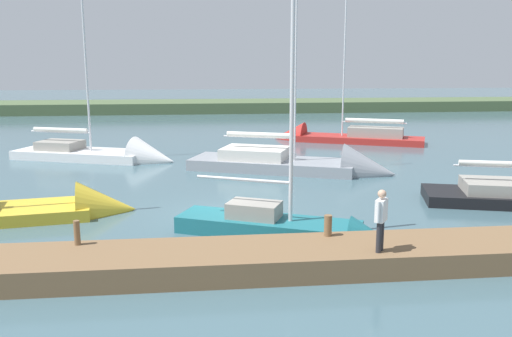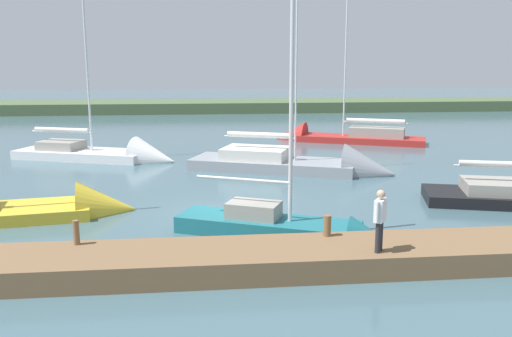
{
  "view_description": "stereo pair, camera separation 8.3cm",
  "coord_description": "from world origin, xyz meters",
  "px_view_note": "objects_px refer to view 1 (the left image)",
  "views": [
    {
      "loc": [
        0.87,
        19.07,
        5.49
      ],
      "look_at": [
        -1.36,
        -0.96,
        1.51
      ],
      "focal_mm": 37.22,
      "sensor_mm": 36.0,
      "label": 1
    },
    {
      "loc": [
        0.78,
        19.08,
        5.49
      ],
      "look_at": [
        -1.36,
        -0.96,
        1.51
      ],
      "focal_mm": 37.22,
      "sensor_mm": 36.0,
      "label": 2
    }
  ],
  "objects_px": {
    "sailboat_far_left": "(18,215)",
    "mooring_post_near": "(328,225)",
    "sailboat_mid_channel": "(113,157)",
    "sailboat_near_dock": "(294,233)",
    "mooring_post_far": "(77,233)",
    "sailboat_outer_mooring": "(311,168)",
    "person_on_dock": "(381,216)",
    "sailboat_far_right": "(333,139)"
  },
  "relations": [
    {
      "from": "sailboat_mid_channel",
      "to": "mooring_post_near",
      "type": "bearing_deg",
      "value": -42.93
    },
    {
      "from": "sailboat_outer_mooring",
      "to": "sailboat_far_right",
      "type": "xyz_separation_m",
      "value": [
        -3.9,
        -10.71,
        -0.01
      ]
    },
    {
      "from": "mooring_post_far",
      "to": "sailboat_outer_mooring",
      "type": "xyz_separation_m",
      "value": [
        -9.13,
        -12.19,
        -0.8
      ]
    },
    {
      "from": "sailboat_outer_mooring",
      "to": "person_on_dock",
      "type": "distance_m",
      "value": 13.72
    },
    {
      "from": "sailboat_mid_channel",
      "to": "sailboat_far_right",
      "type": "relative_size",
      "value": 0.96
    },
    {
      "from": "sailboat_mid_channel",
      "to": "sailboat_near_dock",
      "type": "relative_size",
      "value": 1.44
    },
    {
      "from": "sailboat_near_dock",
      "to": "sailboat_far_left",
      "type": "bearing_deg",
      "value": -173.99
    },
    {
      "from": "person_on_dock",
      "to": "sailboat_mid_channel",
      "type": "bearing_deg",
      "value": 153.76
    },
    {
      "from": "mooring_post_near",
      "to": "sailboat_outer_mooring",
      "type": "bearing_deg",
      "value": -100.1
    },
    {
      "from": "mooring_post_near",
      "to": "mooring_post_far",
      "type": "relative_size",
      "value": 0.9
    },
    {
      "from": "mooring_post_near",
      "to": "sailboat_far_left",
      "type": "relative_size",
      "value": 0.06
    },
    {
      "from": "sailboat_mid_channel",
      "to": "sailboat_near_dock",
      "type": "distance_m",
      "value": 16.92
    },
    {
      "from": "mooring_post_far",
      "to": "sailboat_far_left",
      "type": "height_order",
      "value": "sailboat_far_left"
    },
    {
      "from": "mooring_post_far",
      "to": "sailboat_mid_channel",
      "type": "distance_m",
      "value": 16.91
    },
    {
      "from": "sailboat_mid_channel",
      "to": "sailboat_far_right",
      "type": "distance_m",
      "value": 15.84
    },
    {
      "from": "mooring_post_far",
      "to": "sailboat_far_right",
      "type": "xyz_separation_m",
      "value": [
        -13.03,
        -22.9,
        -0.81
      ]
    },
    {
      "from": "sailboat_far_left",
      "to": "mooring_post_near",
      "type": "bearing_deg",
      "value": -35.6
    },
    {
      "from": "mooring_post_far",
      "to": "sailboat_near_dock",
      "type": "bearing_deg",
      "value": -163.61
    },
    {
      "from": "sailboat_far_left",
      "to": "sailboat_mid_channel",
      "type": "distance_m",
      "value": 11.89
    },
    {
      "from": "sailboat_outer_mooring",
      "to": "sailboat_near_dock",
      "type": "relative_size",
      "value": 1.55
    },
    {
      "from": "mooring_post_far",
      "to": "sailboat_near_dock",
      "type": "height_order",
      "value": "sailboat_near_dock"
    },
    {
      "from": "mooring_post_near",
      "to": "person_on_dock",
      "type": "height_order",
      "value": "person_on_dock"
    },
    {
      "from": "mooring_post_near",
      "to": "sailboat_mid_channel",
      "type": "xyz_separation_m",
      "value": [
        8.55,
        -16.82,
        -0.8
      ]
    },
    {
      "from": "sailboat_far_left",
      "to": "sailboat_near_dock",
      "type": "bearing_deg",
      "value": -27.7
    },
    {
      "from": "sailboat_mid_channel",
      "to": "person_on_dock",
      "type": "xyz_separation_m",
      "value": [
        -9.59,
        18.23,
        1.45
      ]
    },
    {
      "from": "sailboat_outer_mooring",
      "to": "sailboat_near_dock",
      "type": "bearing_deg",
      "value": -83.66
    },
    {
      "from": "sailboat_mid_channel",
      "to": "sailboat_far_right",
      "type": "xyz_separation_m",
      "value": [
        -14.62,
        -6.08,
        0.02
      ]
    },
    {
      "from": "sailboat_outer_mooring",
      "to": "mooring_post_far",
      "type": "bearing_deg",
      "value": -105.25
    },
    {
      "from": "sailboat_near_dock",
      "to": "mooring_post_far",
      "type": "bearing_deg",
      "value": -139.09
    },
    {
      "from": "sailboat_far_left",
      "to": "sailboat_outer_mooring",
      "type": "relative_size",
      "value": 0.84
    },
    {
      "from": "mooring_post_near",
      "to": "person_on_dock",
      "type": "xyz_separation_m",
      "value": [
        -1.04,
        1.41,
        0.65
      ]
    },
    {
      "from": "mooring_post_near",
      "to": "sailboat_far_left",
      "type": "xyz_separation_m",
      "value": [
        10.15,
        -5.04,
        -0.8
      ]
    },
    {
      "from": "person_on_dock",
      "to": "sailboat_far_right",
      "type": "bearing_deg",
      "value": 114.32
    },
    {
      "from": "mooring_post_near",
      "to": "sailboat_near_dock",
      "type": "height_order",
      "value": "sailboat_near_dock"
    },
    {
      "from": "sailboat_outer_mooring",
      "to": "sailboat_mid_channel",
      "type": "distance_m",
      "value": 11.68
    },
    {
      "from": "mooring_post_near",
      "to": "mooring_post_far",
      "type": "distance_m",
      "value": 6.96
    },
    {
      "from": "mooring_post_far",
      "to": "person_on_dock",
      "type": "height_order",
      "value": "person_on_dock"
    },
    {
      "from": "sailboat_mid_channel",
      "to": "sailboat_near_dock",
      "type": "bearing_deg",
      "value": -42.03
    },
    {
      "from": "sailboat_far_right",
      "to": "sailboat_near_dock",
      "type": "relative_size",
      "value": 1.49
    },
    {
      "from": "sailboat_far_left",
      "to": "sailboat_far_right",
      "type": "xyz_separation_m",
      "value": [
        -16.22,
        -17.86,
        0.02
      ]
    },
    {
      "from": "sailboat_mid_channel",
      "to": "mooring_post_far",
      "type": "bearing_deg",
      "value": -64.49
    },
    {
      "from": "sailboat_far_left",
      "to": "sailboat_mid_channel",
      "type": "height_order",
      "value": "sailboat_mid_channel"
    }
  ]
}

